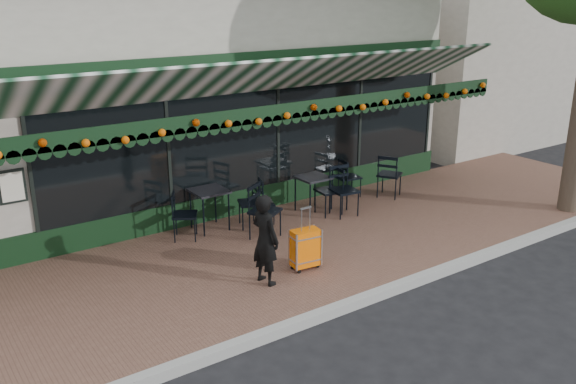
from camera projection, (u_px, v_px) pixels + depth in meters
ground at (349, 306)px, 9.05m from camera, size 80.00×80.00×0.00m
sidewalk at (275, 255)px, 10.58m from camera, size 18.00×4.00×0.15m
curb at (353, 303)px, 8.96m from camera, size 18.00×0.16×0.15m
restaurant_building at (138, 87)px, 14.43m from camera, size 12.00×9.60×4.50m
neighbor_building_right at (486, 51)px, 21.57m from camera, size 12.00×8.00×4.80m
woman at (265, 239)px, 9.22m from camera, size 0.42×0.57×1.43m
suitcase at (305, 248)px, 9.81m from camera, size 0.48×0.31×1.05m
cafe_table_a at (313, 180)px, 12.26m from camera, size 0.61×0.61×0.75m
cafe_table_b at (209, 194)px, 11.34m from camera, size 0.63×0.63×0.78m
chair_a_left at (329, 191)px, 12.19m from camera, size 0.53×0.53×0.96m
chair_a_right at (350, 178)px, 13.26m from camera, size 0.48×0.48×0.85m
chair_a_front at (344, 191)px, 12.13m from camera, size 0.56×0.56×1.01m
chair_a_extra at (390, 175)px, 13.24m from camera, size 0.67×0.67×0.97m
chair_b_left at (251, 203)px, 11.56m from camera, size 0.60×0.60×0.93m
chair_b_right at (264, 204)px, 11.73m from camera, size 0.47×0.47×0.77m
chair_b_front at (265, 212)px, 10.99m from camera, size 0.69×0.69×1.01m
chair_solo at (185, 215)px, 10.97m from camera, size 0.61×0.61×0.89m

